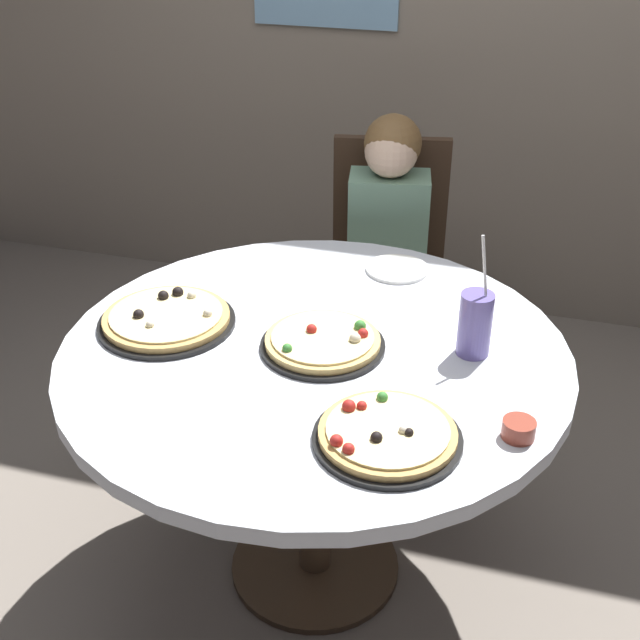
# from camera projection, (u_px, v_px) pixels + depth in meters

# --- Properties ---
(ground_plane) EXTENTS (8.00, 8.00, 0.00)m
(ground_plane) POSITION_uv_depth(u_px,v_px,m) (315.00, 567.00, 2.40)
(ground_plane) COLOR slate
(dining_table) EXTENTS (1.25, 1.25, 0.75)m
(dining_table) POSITION_uv_depth(u_px,v_px,m) (314.00, 379.00, 2.07)
(dining_table) COLOR silver
(dining_table) RESTS_ON ground_plane
(chair_wooden) EXTENTS (0.47, 0.47, 0.95)m
(chair_wooden) POSITION_uv_depth(u_px,v_px,m) (388.00, 261.00, 2.93)
(chair_wooden) COLOR #382619
(chair_wooden) RESTS_ON ground_plane
(diner_child) EXTENTS (0.32, 0.43, 1.08)m
(diner_child) POSITION_uv_depth(u_px,v_px,m) (385.00, 297.00, 2.79)
(diner_child) COLOR #3F4766
(diner_child) RESTS_ON ground_plane
(pizza_veggie) EXTENTS (0.31, 0.31, 0.05)m
(pizza_veggie) POSITION_uv_depth(u_px,v_px,m) (323.00, 342.00, 2.01)
(pizza_veggie) COLOR black
(pizza_veggie) RESTS_ON dining_table
(pizza_cheese) EXTENTS (0.35, 0.35, 0.05)m
(pizza_cheese) POSITION_uv_depth(u_px,v_px,m) (167.00, 318.00, 2.11)
(pizza_cheese) COLOR black
(pizza_cheese) RESTS_ON dining_table
(pizza_pepperoni) EXTENTS (0.31, 0.31, 0.05)m
(pizza_pepperoni) POSITION_uv_depth(u_px,v_px,m) (387.00, 434.00, 1.70)
(pizza_pepperoni) COLOR black
(pizza_pepperoni) RESTS_ON dining_table
(soda_cup) EXTENTS (0.08, 0.08, 0.31)m
(soda_cup) POSITION_uv_depth(u_px,v_px,m) (475.00, 324.00, 1.96)
(soda_cup) COLOR #6659A5
(soda_cup) RESTS_ON dining_table
(sauce_bowl) EXTENTS (0.07, 0.07, 0.04)m
(sauce_bowl) POSITION_uv_depth(u_px,v_px,m) (519.00, 429.00, 1.71)
(sauce_bowl) COLOR brown
(sauce_bowl) RESTS_ON dining_table
(plate_small) EXTENTS (0.18, 0.18, 0.01)m
(plate_small) POSITION_uv_depth(u_px,v_px,m) (397.00, 269.00, 2.38)
(plate_small) COLOR white
(plate_small) RESTS_ON dining_table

